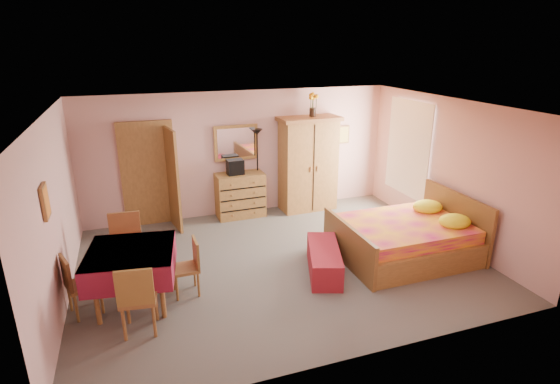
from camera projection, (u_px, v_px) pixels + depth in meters
name	position (u px, v px, depth m)	size (l,w,h in m)	color
floor	(280.00, 262.00, 7.36)	(6.50, 6.50, 0.00)	#66615A
ceiling	(280.00, 107.00, 6.51)	(6.50, 6.50, 0.00)	brown
wall_back	(241.00, 153.00, 9.16)	(6.50, 0.10, 2.60)	#CC9994
wall_front	(356.00, 260.00, 4.70)	(6.50, 0.10, 2.60)	#CC9994
wall_left	(55.00, 215.00, 5.92)	(0.10, 5.00, 2.60)	#CC9994
wall_right	(449.00, 171.00, 7.94)	(0.10, 5.00, 2.60)	#CC9994
doorway	(149.00, 175.00, 8.64)	(1.06, 0.12, 2.15)	#9E6B35
window	(409.00, 148.00, 8.95)	(0.08, 1.40, 1.95)	white
picture_left	(45.00, 202.00, 5.27)	(0.04, 0.32, 0.42)	orange
picture_back	(343.00, 135.00, 9.78)	(0.30, 0.04, 0.40)	#D8BF59
chest_of_drawers	(240.00, 195.00, 9.18)	(0.99, 0.50, 0.94)	olive
wall_mirror	(236.00, 143.00, 9.01)	(0.93, 0.05, 0.73)	white
stereo	(235.00, 167.00, 8.93)	(0.33, 0.24, 0.31)	black
floor_lamp	(258.00, 172.00, 9.27)	(0.23, 0.23, 1.82)	black
wardrobe	(308.00, 164.00, 9.43)	(1.30, 0.67, 2.04)	#AB753A
sunflower_vase	(313.00, 105.00, 9.05)	(0.20, 0.20, 0.49)	yellow
bed	(404.00, 228.00, 7.43)	(2.23, 1.75, 1.03)	#C0125D
bench	(324.00, 260.00, 6.98)	(0.47, 1.27, 0.42)	maroon
dining_table	(133.00, 277.00, 6.08)	(1.15, 1.15, 0.84)	maroon
chair_south	(138.00, 297.00, 5.49)	(0.44, 0.44, 0.98)	#976133
chair_north	(126.00, 249.00, 6.70)	(0.47, 0.47, 1.03)	#A97239
chair_west	(83.00, 284.00, 5.87)	(0.40, 0.40, 0.88)	#A36F37
chair_east	(185.00, 268.00, 6.33)	(0.38, 0.38, 0.84)	olive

